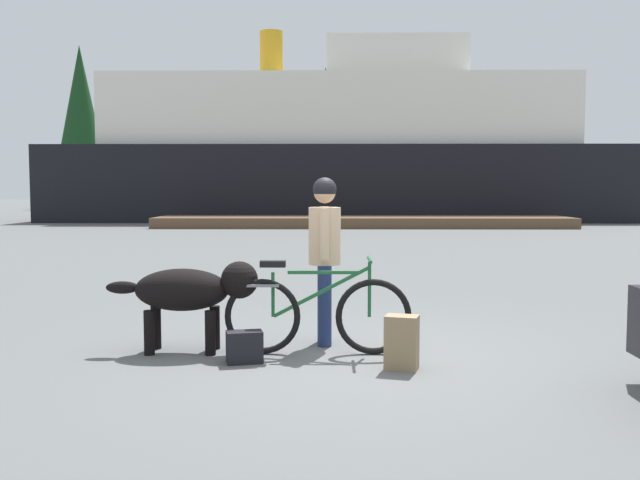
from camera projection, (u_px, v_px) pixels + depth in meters
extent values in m
plane|color=#595B5B|center=(352.00, 358.00, 6.57)|extent=(160.00, 160.00, 0.00)
torus|color=black|center=(374.00, 317.00, 6.69)|extent=(0.72, 0.06, 0.72)
torus|color=black|center=(263.00, 317.00, 6.70)|extent=(0.72, 0.06, 0.72)
cube|color=#19592D|center=(323.00, 272.00, 6.66)|extent=(0.67, 0.03, 0.03)
cube|color=#19592D|center=(321.00, 292.00, 6.68)|extent=(0.90, 0.03, 0.49)
cylinder|color=#19592D|center=(273.00, 295.00, 6.68)|extent=(0.03, 0.03, 0.42)
cylinder|color=#19592D|center=(369.00, 289.00, 6.67)|extent=(0.03, 0.03, 0.52)
cube|color=black|center=(273.00, 264.00, 6.66)|extent=(0.24, 0.10, 0.06)
cylinder|color=#19592D|center=(370.00, 260.00, 6.65)|extent=(0.03, 0.44, 0.03)
cube|color=slate|center=(260.00, 285.00, 6.68)|extent=(0.36, 0.14, 0.02)
cylinder|color=navy|center=(325.00, 302.00, 7.24)|extent=(0.14, 0.14, 0.81)
cylinder|color=navy|center=(325.00, 306.00, 7.02)|extent=(0.14, 0.14, 0.81)
cylinder|color=#D8B28C|center=(325.00, 236.00, 7.08)|extent=(0.32, 0.32, 0.57)
cylinder|color=#D8B28C|center=(325.00, 231.00, 7.30)|extent=(0.09, 0.09, 0.50)
cylinder|color=#D8B28C|center=(324.00, 234.00, 6.86)|extent=(0.09, 0.09, 0.50)
sphere|color=tan|center=(325.00, 192.00, 7.05)|extent=(0.22, 0.22, 0.22)
sphere|color=black|center=(325.00, 189.00, 7.05)|extent=(0.24, 0.24, 0.24)
ellipsoid|color=black|center=(182.00, 290.00, 6.77)|extent=(0.90, 0.48, 0.40)
sphere|color=black|center=(239.00, 280.00, 6.76)|extent=(0.36, 0.36, 0.36)
ellipsoid|color=black|center=(122.00, 288.00, 6.78)|extent=(0.32, 0.12, 0.12)
cylinder|color=black|center=(215.00, 327.00, 6.93)|extent=(0.10, 0.10, 0.42)
cylinder|color=black|center=(210.00, 333.00, 6.67)|extent=(0.10, 0.10, 0.42)
cylinder|color=black|center=(156.00, 327.00, 6.94)|extent=(0.10, 0.10, 0.42)
cylinder|color=black|center=(149.00, 333.00, 6.68)|extent=(0.10, 0.10, 0.42)
cube|color=#8C7251|center=(402.00, 342.00, 6.15)|extent=(0.32, 0.27, 0.47)
cube|color=black|center=(244.00, 347.00, 6.38)|extent=(0.35, 0.25, 0.29)
cube|color=brown|center=(362.00, 222.00, 27.85)|extent=(16.09, 2.92, 0.40)
cube|color=black|center=(338.00, 184.00, 34.52)|extent=(26.63, 8.31, 3.40)
cube|color=silver|center=(338.00, 116.00, 34.27)|extent=(21.31, 6.98, 3.20)
cube|color=silver|center=(393.00, 63.00, 34.05)|extent=(6.39, 4.98, 1.80)
cylinder|color=#BF8C19|center=(271.00, 57.00, 34.10)|extent=(1.10, 1.10, 2.40)
ellipsoid|color=silver|center=(297.00, 208.00, 36.88)|extent=(7.29, 2.04, 0.90)
cylinder|color=#B2B2B7|center=(297.00, 138.00, 36.60)|extent=(0.14, 0.14, 6.41)
cylinder|color=#B2B2B7|center=(276.00, 176.00, 36.77)|extent=(3.28, 0.10, 0.10)
cylinder|color=#4C331E|center=(83.00, 189.00, 52.77)|extent=(0.49, 0.49, 2.76)
cone|color=#143819|center=(81.00, 108.00, 52.32)|extent=(3.61, 3.61, 9.19)
cylinder|color=#4C331E|center=(325.00, 192.00, 53.19)|extent=(0.32, 0.32, 2.31)
cone|color=#143819|center=(326.00, 122.00, 52.80)|extent=(3.10, 3.10, 8.09)
cylinder|color=#4C331E|center=(465.00, 190.00, 54.63)|extent=(0.37, 0.37, 2.65)
cone|color=#1E4C28|center=(466.00, 126.00, 54.26)|extent=(4.10, 4.10, 7.13)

